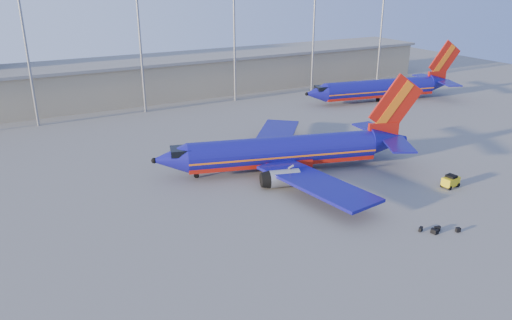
% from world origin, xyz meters
% --- Properties ---
extents(ground, '(220.00, 220.00, 0.00)m').
position_xyz_m(ground, '(0.00, 0.00, 0.00)').
color(ground, slate).
rests_on(ground, ground).
extents(terminal_building, '(122.00, 16.00, 8.50)m').
position_xyz_m(terminal_building, '(10.00, 58.00, 4.32)').
color(terminal_building, gray).
rests_on(terminal_building, ground).
extents(light_mast_row, '(101.60, 1.60, 28.65)m').
position_xyz_m(light_mast_row, '(5.00, 46.00, 17.55)').
color(light_mast_row, gray).
rests_on(light_mast_row, ground).
extents(aircraft_main, '(37.55, 35.62, 13.00)m').
position_xyz_m(aircraft_main, '(3.48, 5.73, 2.78)').
color(aircraft_main, navy).
rests_on(aircraft_main, ground).
extents(aircraft_second, '(36.55, 14.92, 12.47)m').
position_xyz_m(aircraft_second, '(42.74, 30.46, 2.86)').
color(aircraft_second, navy).
rests_on(aircraft_second, ground).
extents(baggage_tug, '(2.48, 1.69, 1.67)m').
position_xyz_m(baggage_tug, '(18.82, -9.42, 0.87)').
color(baggage_tug, yellow).
rests_on(baggage_tug, ground).
extents(luggage_pile, '(4.02, 2.53, 0.52)m').
position_xyz_m(luggage_pile, '(8.05, -17.21, 0.24)').
color(luggage_pile, black).
rests_on(luggage_pile, ground).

